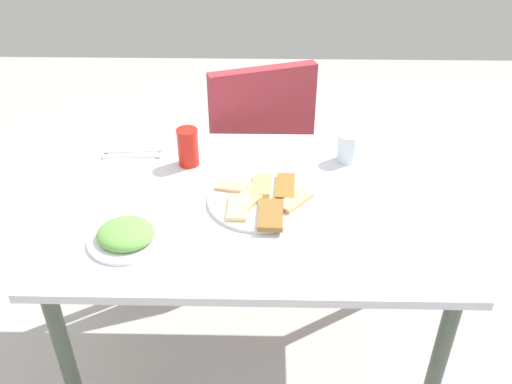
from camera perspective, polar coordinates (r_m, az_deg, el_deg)
name	(u,v)px	position (r m, az deg, el deg)	size (l,w,h in m)	color
ground_plane	(254,362)	(2.10, -0.20, -17.07)	(6.00, 6.00, 0.00)	#B7B3AC
dining_table	(254,222)	(1.65, -0.24, -3.15)	(1.12, 0.79, 0.72)	silver
dining_chair	(254,151)	(2.26, -0.21, 4.25)	(0.53, 0.54, 0.90)	#9F2E38
pide_platter	(262,199)	(1.58, 0.58, -0.77)	(0.30, 0.31, 0.03)	white
salad_plate_greens	(126,235)	(1.48, -13.21, -4.33)	(0.20, 0.20, 0.05)	white
soda_can	(188,147)	(1.75, -7.01, 4.60)	(0.07, 0.07, 0.12)	red
drinking_glass	(347,148)	(1.78, 9.32, 4.51)	(0.06, 0.06, 0.09)	silver
paper_napkin	(133,155)	(1.86, -12.58, 3.77)	(0.16, 0.16, 0.00)	white
fork	(131,156)	(1.84, -12.71, 3.59)	(0.19, 0.01, 0.01)	silver
spoon	(133,151)	(1.87, -12.49, 4.15)	(0.19, 0.01, 0.01)	silver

